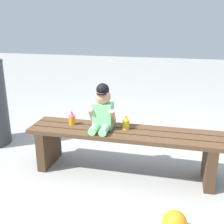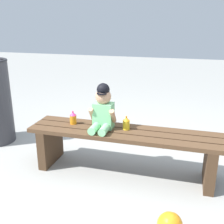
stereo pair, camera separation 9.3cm
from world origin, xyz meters
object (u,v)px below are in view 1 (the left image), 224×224
object	(u,v)px
park_bench	(124,143)
toy_ball	(174,223)
sippy_cup_left	(72,118)
child_figure	(102,110)
sippy_cup_right	(126,123)

from	to	relation	value
park_bench	toy_ball	xyz separation A→B (m)	(0.46, -0.69, -0.20)
sippy_cup_left	toy_ball	distance (m)	1.26
child_figure	park_bench	bearing A→B (deg)	-1.48
child_figure	sippy_cup_right	size ratio (longest dim) A/B	3.26
park_bench	sippy_cup_left	distance (m)	0.53
sippy_cup_left	sippy_cup_right	distance (m)	0.50
park_bench	sippy_cup_left	xyz separation A→B (m)	(-0.50, 0.04, 0.18)
sippy_cup_right	child_figure	bearing A→B (deg)	-170.29
park_bench	toy_ball	distance (m)	0.85
toy_ball	child_figure	bearing A→B (deg)	133.67
child_figure	sippy_cup_right	distance (m)	0.24
park_bench	child_figure	bearing A→B (deg)	178.52
sippy_cup_left	sippy_cup_right	xyz separation A→B (m)	(0.50, 0.00, 0.00)
child_figure	toy_ball	xyz separation A→B (m)	(0.66, -0.69, -0.50)
sippy_cup_right	toy_ball	xyz separation A→B (m)	(0.46, -0.73, -0.38)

